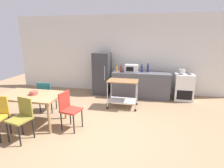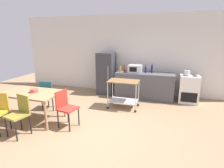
% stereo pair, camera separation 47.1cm
% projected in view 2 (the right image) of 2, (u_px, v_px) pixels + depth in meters
% --- Properties ---
extents(ground_plane, '(12.00, 12.00, 0.00)m').
position_uv_depth(ground_plane, '(91.00, 128.00, 4.25)').
color(ground_plane, '#8C7051').
extents(back_wall, '(8.40, 0.12, 2.90)m').
position_uv_depth(back_wall, '(124.00, 54.00, 6.82)').
color(back_wall, silver).
rests_on(back_wall, ground_plane).
extents(kitchen_counter, '(2.00, 0.64, 0.90)m').
position_uv_depth(kitchen_counter, '(144.00, 85.00, 6.27)').
color(kitchen_counter, '#4C4C51').
rests_on(kitchen_counter, ground_plane).
extents(dining_table, '(1.50, 0.90, 0.75)m').
position_uv_depth(dining_table, '(32.00, 95.00, 4.55)').
color(dining_table, '#A37A51').
rests_on(dining_table, ground_plane).
extents(chair_red, '(0.47, 0.47, 0.89)m').
position_uv_depth(chair_red, '(66.00, 106.00, 4.22)').
color(chair_red, '#B72D23').
rests_on(chair_red, ground_plane).
extents(chair_teal, '(0.45, 0.45, 0.89)m').
position_uv_depth(chair_teal, '(48.00, 93.00, 5.23)').
color(chair_teal, '#1E666B').
rests_on(chair_teal, ground_plane).
extents(chair_olive, '(0.48, 0.48, 0.89)m').
position_uv_depth(chair_olive, '(20.00, 113.00, 3.87)').
color(chair_olive, olive).
rests_on(chair_olive, ground_plane).
extents(stove_oven, '(0.60, 0.61, 0.92)m').
position_uv_depth(stove_oven, '(189.00, 89.00, 5.87)').
color(stove_oven, white).
rests_on(stove_oven, ground_plane).
extents(refrigerator, '(0.60, 0.63, 1.55)m').
position_uv_depth(refrigerator, '(106.00, 73.00, 6.69)').
color(refrigerator, '#333338').
rests_on(refrigerator, ground_plane).
extents(kitchen_cart, '(0.91, 0.57, 0.85)m').
position_uv_depth(kitchen_cart, '(124.00, 90.00, 5.36)').
color(kitchen_cart, brown).
rests_on(kitchen_cart, ground_plane).
extents(bottle_soda, '(0.07, 0.07, 0.24)m').
position_uv_depth(bottle_soda, '(120.00, 69.00, 6.34)').
color(bottle_soda, gold).
rests_on(bottle_soda, kitchen_counter).
extents(bottle_soy_sauce, '(0.06, 0.06, 0.27)m').
position_uv_depth(bottle_soy_sauce, '(124.00, 69.00, 6.24)').
color(bottle_soy_sauce, maroon).
rests_on(bottle_soy_sauce, kitchen_counter).
extents(microwave, '(0.46, 0.35, 0.26)m').
position_uv_depth(microwave, '(135.00, 69.00, 6.22)').
color(microwave, silver).
rests_on(microwave, kitchen_counter).
extents(bottle_olive_oil, '(0.07, 0.07, 0.28)m').
position_uv_depth(bottle_olive_oil, '(146.00, 70.00, 6.14)').
color(bottle_olive_oil, navy).
rests_on(bottle_olive_oil, kitchen_counter).
extents(bottle_wine, '(0.06, 0.06, 0.32)m').
position_uv_depth(bottle_wine, '(152.00, 69.00, 6.13)').
color(bottle_wine, navy).
rests_on(bottle_wine, kitchen_counter).
extents(fruit_bowl, '(0.20, 0.20, 0.09)m').
position_uv_depth(fruit_bowl, '(34.00, 91.00, 4.50)').
color(fruit_bowl, '#B24C3F').
rests_on(fruit_bowl, dining_table).
extents(kettle, '(0.24, 0.17, 0.19)m').
position_uv_depth(kettle, '(187.00, 73.00, 5.67)').
color(kettle, silver).
rests_on(kettle, stove_oven).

